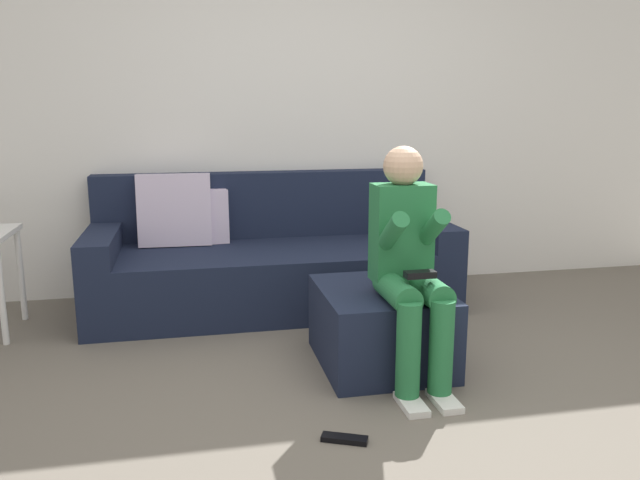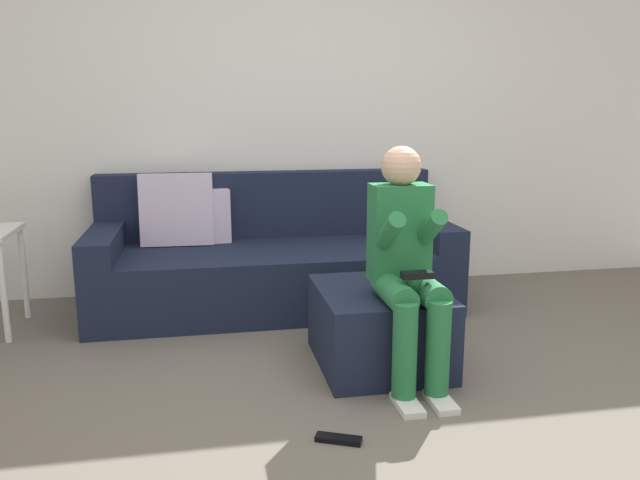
% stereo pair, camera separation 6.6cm
% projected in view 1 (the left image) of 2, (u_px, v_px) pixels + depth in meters
% --- Properties ---
extents(ground_plane, '(8.00, 8.00, 0.00)m').
position_uv_depth(ground_plane, '(396.00, 433.00, 2.56)').
color(ground_plane, '#6B6359').
extents(wall_back, '(6.16, 0.10, 2.49)m').
position_uv_depth(wall_back, '(298.00, 115.00, 4.49)').
color(wall_back, white).
rests_on(wall_back, ground_plane).
extents(couch_sectional, '(2.32, 0.94, 0.88)m').
position_uv_depth(couch_sectional, '(268.00, 260.00, 4.20)').
color(couch_sectional, '#192138').
rests_on(couch_sectional, ground_plane).
extents(ottoman, '(0.62, 0.71, 0.40)m').
position_uv_depth(ottoman, '(381.00, 326.00, 3.23)').
color(ottoman, '#192138').
rests_on(ottoman, ground_plane).
extents(person_seated, '(0.28, 0.62, 1.12)m').
position_uv_depth(person_seated, '(409.00, 260.00, 2.96)').
color(person_seated, '#26723F').
rests_on(person_seated, ground_plane).
extents(remote_near_ottoman, '(0.19, 0.12, 0.02)m').
position_uv_depth(remote_near_ottoman, '(344.00, 439.00, 2.50)').
color(remote_near_ottoman, black).
rests_on(remote_near_ottoman, ground_plane).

